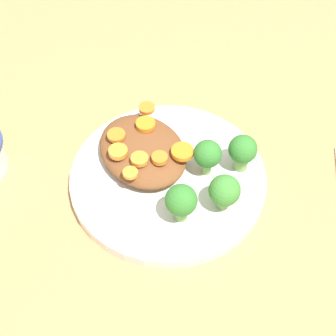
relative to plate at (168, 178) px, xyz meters
The scene contains 15 objects.
ground_plane 0.01m from the plate, ahead, with size 4.00×4.00×0.00m, color tan.
plate is the anchor object (origin of this frame).
stew_mound 0.05m from the plate, 163.77° to the right, with size 0.13×0.10×0.03m, color brown.
broccoli_floret_0 0.07m from the plate, 18.68° to the right, with size 0.04×0.04×0.05m.
broccoli_floret_1 0.10m from the plate, 66.56° to the left, with size 0.04×0.04×0.05m.
broccoli_floret_2 0.06m from the plate, 64.80° to the left, with size 0.03×0.03×0.05m.
broccoli_floret_3 0.09m from the plate, 22.46° to the left, with size 0.04×0.04×0.05m.
carrot_slice_0 0.07m from the plate, 132.50° to the right, with size 0.02×0.02×0.01m, color orange.
carrot_slice_1 0.08m from the plate, 153.09° to the right, with size 0.02×0.02×0.00m, color orange.
carrot_slice_2 0.07m from the plate, behind, with size 0.02×0.02×0.01m, color orange.
carrot_slice_3 0.10m from the plate, 165.64° to the left, with size 0.02×0.02×0.01m, color orange.
carrot_slice_4 0.06m from the plate, 96.79° to the right, with size 0.02×0.02×0.00m, color orange.
carrot_slice_5 0.04m from the plate, 126.58° to the right, with size 0.02×0.02×0.01m, color orange.
carrot_slice_6 0.05m from the plate, 121.36° to the right, with size 0.02×0.02×0.01m, color orange.
carrot_slice_7 0.04m from the plate, 99.01° to the left, with size 0.03×0.03×0.01m, color orange.
Camera 1 is at (0.36, -0.23, 0.57)m, focal length 60.00 mm.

